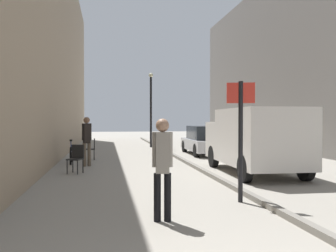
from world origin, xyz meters
The scene contains 12 objects.
ground_plane centered at (0.00, 12.00, 0.00)m, with size 80.00×80.00×0.00m, color gray.
building_facade_left centered at (-5.18, 12.00, 5.27)m, with size 3.16×40.00×10.53m, color gray.
kerb_strip centered at (1.58, 12.00, 0.06)m, with size 0.16×40.00×0.12m, color slate.
pedestrian_main_foreground centered at (-2.37, 12.10, 1.08)m, with size 0.36×0.28×1.88m.
pedestrian_mid_block centered at (-0.67, 4.13, 1.04)m, with size 0.36×0.23×1.80m.
delivery_van centered at (3.19, 9.28, 1.16)m, with size 2.15×4.96×2.13m.
parked_car centered at (3.39, 16.05, 0.71)m, with size 1.90×4.23×1.45m.
street_sign_post centered at (1.21, 5.33, 1.55)m, with size 0.59×0.18×2.60m.
lamp_post centered at (1.20, 21.27, 2.72)m, with size 0.28×0.28×4.76m.
bicycle_leaning centered at (-3.03, 13.05, 0.38)m, with size 0.16×1.77×0.98m.
cafe_chair_near_window centered at (-2.27, 14.38, 0.55)m, with size 0.46×0.46×0.94m.
cafe_chair_by_doorway centered at (-2.61, 10.32, 0.55)m, with size 0.58×0.58×0.94m.
Camera 1 is at (-1.63, -2.20, 1.78)m, focal length 39.38 mm.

